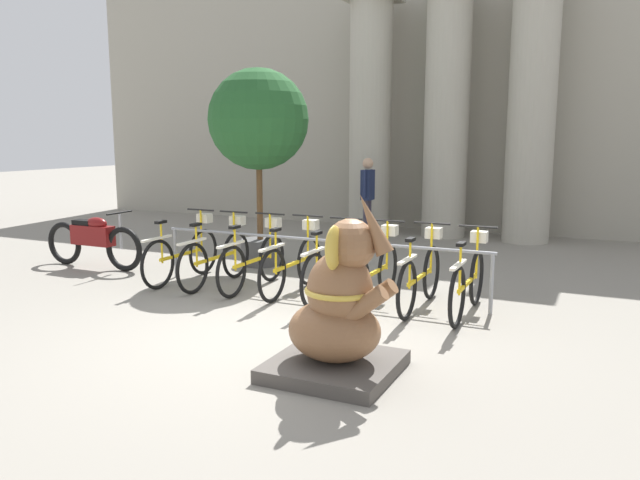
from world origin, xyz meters
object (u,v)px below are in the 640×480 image
bicycle_3 (293,263)px  elephant_statue (339,313)px  person_pedestrian (368,191)px  bicycle_1 (217,257)px  motorcycle (93,240)px  bicycle_2 (254,260)px  bicycle_7 (468,281)px  bicycle_5 (375,271)px  bicycle_6 (421,275)px  bicycle_0 (183,253)px  bicycle_4 (332,267)px  potted_tree (258,125)px

bicycle_3 → elephant_statue: bearing=-54.4°
elephant_statue → person_pedestrian: (-2.46, 7.13, 0.44)m
bicycle_1 → motorcycle: 2.50m
bicycle_2 → bicycle_7: (3.01, -0.03, 0.00)m
elephant_statue → motorcycle: elephant_statue is taller
bicycle_3 → bicycle_5: (1.21, -0.03, 0.00)m
bicycle_1 → bicycle_6: bearing=1.1°
bicycle_3 → person_pedestrian: 4.74m
bicycle_5 → bicycle_2: bearing=-179.9°
bicycle_0 → person_pedestrian: size_ratio=1.06×
bicycle_2 → bicycle_4: bearing=0.3°
motorcycle → bicycle_2: bearing=-1.7°
bicycle_3 → elephant_statue: size_ratio=1.06×
bicycle_1 → bicycle_7: size_ratio=1.00×
bicycle_1 → bicycle_4: (1.81, 0.04, 0.00)m
bicycle_2 → potted_tree: size_ratio=0.55×
bicycle_1 → motorcycle: (-2.50, 0.13, 0.05)m
bicycle_4 → bicycle_5: size_ratio=1.00×
bicycle_1 → person_pedestrian: size_ratio=1.06×
bicycle_2 → bicycle_6: bearing=0.5°
bicycle_3 → person_pedestrian: bearing=98.5°
bicycle_3 → person_pedestrian: size_ratio=1.06×
motorcycle → bicycle_7: bearing=-1.2°
bicycle_6 → potted_tree: 3.98m
bicycle_3 → bicycle_6: bearing=-0.3°
bicycle_2 → motorcycle: size_ratio=0.89×
bicycle_1 → bicycle_6: 3.01m
bicycle_4 → elephant_statue: bearing=-64.6°
elephant_statue → person_pedestrian: bearing=109.1°
bicycle_0 → motorcycle: size_ratio=0.89×
bicycle_6 → bicycle_1: bearing=-178.9°
person_pedestrian → potted_tree: (-0.68, -3.20, 1.30)m
bicycle_2 → elephant_statue: bearing=-45.8°
elephant_statue → potted_tree: 5.32m
bicycle_6 → person_pedestrian: bearing=118.2°
bicycle_4 → bicycle_6: same height
bicycle_0 → bicycle_4: same height
bicycle_0 → bicycle_4: bearing=0.9°
bicycle_7 → person_pedestrian: person_pedestrian is taller
bicycle_0 → potted_tree: potted_tree is taller
bicycle_2 → bicycle_5: (1.81, 0.00, 0.00)m
bicycle_5 → motorcycle: (-4.91, 0.09, 0.05)m
bicycle_2 → potted_tree: potted_tree is taller
bicycle_6 → bicycle_7: size_ratio=1.00×
bicycle_2 → bicycle_5: size_ratio=1.00×
bicycle_2 → elephant_statue: (2.37, -2.44, 0.15)m
bicycle_7 → person_pedestrian: 5.68m
bicycle_3 → bicycle_7: same height
bicycle_0 → motorcycle: bearing=176.2°
bicycle_7 → elephant_statue: 2.50m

